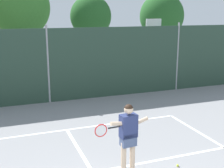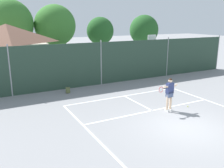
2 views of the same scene
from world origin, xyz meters
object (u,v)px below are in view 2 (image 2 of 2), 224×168
(tennis_player, at_px, (169,92))
(tennis_ball, at_px, (188,106))
(basketball_hoop, at_px, (151,48))
(backpack_olive, at_px, (68,90))

(tennis_player, relative_size, tennis_ball, 28.10)
(basketball_hoop, height_order, backpack_olive, basketball_hoop)
(tennis_ball, xyz_separation_m, backpack_olive, (-5.22, 5.93, 0.16))
(basketball_hoop, relative_size, tennis_player, 1.91)
(tennis_ball, bearing_deg, basketball_hoop, 66.39)
(tennis_ball, bearing_deg, tennis_player, 179.42)
(tennis_ball, relative_size, backpack_olive, 0.14)
(tennis_ball, height_order, backpack_olive, backpack_olive)
(backpack_olive, bearing_deg, tennis_ball, -48.60)
(basketball_hoop, height_order, tennis_ball, basketball_hoop)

